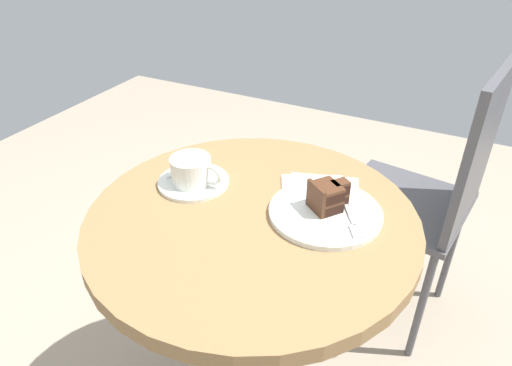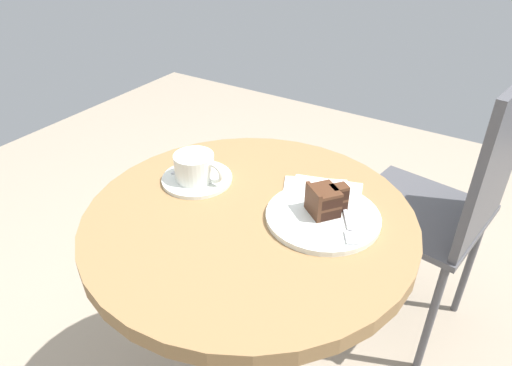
% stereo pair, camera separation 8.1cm
% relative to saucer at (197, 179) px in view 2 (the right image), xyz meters
% --- Properties ---
extents(cafe_table, '(0.70, 0.70, 0.74)m').
position_rel_saucer_xyz_m(cafe_table, '(0.17, -0.04, -0.13)').
color(cafe_table, olive).
rests_on(cafe_table, ground).
extents(saucer, '(0.16, 0.16, 0.01)m').
position_rel_saucer_xyz_m(saucer, '(0.00, 0.00, 0.00)').
color(saucer, silver).
rests_on(saucer, cafe_table).
extents(coffee_cup, '(0.12, 0.09, 0.06)m').
position_rel_saucer_xyz_m(coffee_cup, '(0.00, -0.01, 0.04)').
color(coffee_cup, silver).
rests_on(coffee_cup, saucer).
extents(teaspoon, '(0.05, 0.09, 0.00)m').
position_rel_saucer_xyz_m(teaspoon, '(-0.03, 0.04, 0.01)').
color(teaspoon, silver).
rests_on(teaspoon, saucer).
extents(cake_plate, '(0.24, 0.24, 0.01)m').
position_rel_saucer_xyz_m(cake_plate, '(0.31, 0.02, 0.00)').
color(cake_plate, silver).
rests_on(cake_plate, cafe_table).
extents(cake_slice, '(0.08, 0.09, 0.06)m').
position_rel_saucer_xyz_m(cake_slice, '(0.31, 0.03, 0.04)').
color(cake_slice, black).
rests_on(cake_slice, cake_plate).
extents(fork, '(0.09, 0.14, 0.00)m').
position_rel_saucer_xyz_m(fork, '(0.37, 0.01, 0.01)').
color(fork, silver).
rests_on(fork, cake_plate).
extents(napkin, '(0.21, 0.20, 0.00)m').
position_rel_saucer_xyz_m(napkin, '(0.27, 0.09, -0.00)').
color(napkin, silver).
rests_on(napkin, cafe_table).
extents(cafe_chair, '(0.43, 0.43, 0.93)m').
position_rel_saucer_xyz_m(cafe_chair, '(0.50, 0.55, -0.19)').
color(cafe_chair, '#4C4C51').
rests_on(cafe_chair, ground).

